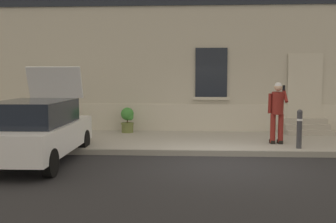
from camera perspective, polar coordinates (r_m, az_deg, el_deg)
The scene contains 10 objects.
ground_plane at distance 9.55m, azimuth 7.98°, elevation -7.49°, with size 80.00×80.00×0.00m, color #232326.
sidewalk at distance 12.28m, azimuth 6.90°, elevation -4.30°, with size 24.00×3.60×0.15m, color #99968E.
curb_edge at distance 10.45m, azimuth 7.55°, elevation -5.97°, with size 24.00×0.12×0.15m, color gray.
building_facade at distance 14.69m, azimuth 6.45°, elevation 11.54°, with size 24.00×1.52×7.50m.
entrance_stoop at distance 14.18m, azimuth 19.28°, elevation -2.22°, with size 1.47×0.96×0.48m.
hatchback_car_white at distance 10.01m, azimuth -18.46°, elevation -2.48°, with size 1.85×4.09×2.34m.
bollard_near_person at distance 11.11m, azimuth 18.39°, elevation -2.19°, with size 0.15×0.15×1.04m.
person_on_phone at distance 11.61m, azimuth 15.47°, elevation 0.36°, with size 0.51×0.47×1.75m.
planter_cream at distance 13.96m, azimuth -15.34°, elevation -1.12°, with size 0.44×0.44×0.86m.
planter_olive at distance 13.59m, azimuth -5.84°, elevation -1.12°, with size 0.44×0.44×0.86m.
Camera 1 is at (-0.80, -9.29, 2.08)m, focal length 42.34 mm.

